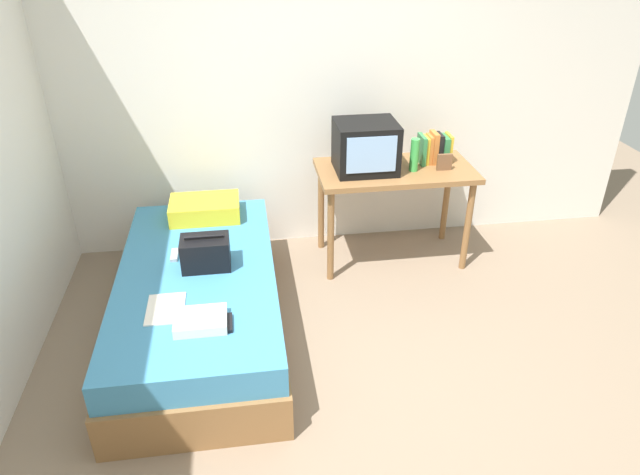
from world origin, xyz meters
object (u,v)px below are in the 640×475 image
(desk, at_px, (395,181))
(pillow, at_px, (205,209))
(book_row, at_px, (435,149))
(handbag, at_px, (206,253))
(picture_frame, at_px, (444,162))
(water_bottle, at_px, (414,155))
(folded_towel, at_px, (201,321))
(magazine, at_px, (166,309))
(remote_dark, at_px, (228,323))
(bed, at_px, (200,301))
(remote_silver, at_px, (174,255))
(tv, at_px, (366,147))

(desk, distance_m, pillow, 1.42)
(book_row, relative_size, handbag, 0.78)
(picture_frame, bearing_deg, book_row, 99.24)
(water_bottle, height_order, folded_towel, water_bottle)
(water_bottle, xyz_separation_m, pillow, (-1.53, 0.06, -0.35))
(magazine, bearing_deg, pillow, 80.24)
(water_bottle, height_order, remote_dark, water_bottle)
(book_row, relative_size, remote_dark, 1.51)
(bed, relative_size, magazine, 6.90)
(remote_silver, bearing_deg, book_row, 17.88)
(desk, distance_m, book_row, 0.39)
(bed, bearing_deg, magazine, -111.51)
(bed, relative_size, water_bottle, 8.23)
(bed, distance_m, desk, 1.69)
(pillow, bearing_deg, book_row, 2.57)
(desk, bearing_deg, picture_frame, -13.62)
(tv, height_order, remote_dark, tv)
(tv, relative_size, magazine, 1.52)
(handbag, relative_size, remote_silver, 2.08)
(bed, xyz_separation_m, magazine, (-0.15, -0.39, 0.24))
(desk, relative_size, magazine, 4.00)
(magazine, height_order, remote_dark, remote_dark)
(remote_dark, distance_m, remote_silver, 0.84)
(picture_frame, relative_size, remote_silver, 0.86)
(bed, xyz_separation_m, picture_frame, (1.80, 0.65, 0.60))
(pillow, relative_size, remote_silver, 3.46)
(tv, height_order, folded_towel, tv)
(handbag, bearing_deg, water_bottle, 22.75)
(water_bottle, bearing_deg, book_row, 35.06)
(folded_towel, bearing_deg, water_bottle, 38.89)
(remote_dark, bearing_deg, picture_frame, 37.38)
(bed, height_order, book_row, book_row)
(handbag, height_order, folded_towel, handbag)
(picture_frame, distance_m, remote_dark, 2.04)
(remote_dark, bearing_deg, bed, 108.96)
(magazine, distance_m, remote_dark, 0.40)
(book_row, bearing_deg, pillow, -177.43)
(picture_frame, relative_size, remote_dark, 0.79)
(handbag, distance_m, remote_silver, 0.28)
(desk, bearing_deg, remote_dark, -133.97)
(book_row, bearing_deg, water_bottle, -144.94)
(pillow, bearing_deg, remote_silver, -108.86)
(desk, relative_size, folded_towel, 4.14)
(water_bottle, distance_m, handbag, 1.66)
(bed, height_order, handbag, handbag)
(bed, height_order, picture_frame, picture_frame)
(pillow, bearing_deg, water_bottle, -2.33)
(bed, xyz_separation_m, desk, (1.46, 0.73, 0.44))
(water_bottle, bearing_deg, remote_silver, -164.44)
(water_bottle, height_order, book_row, water_bottle)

